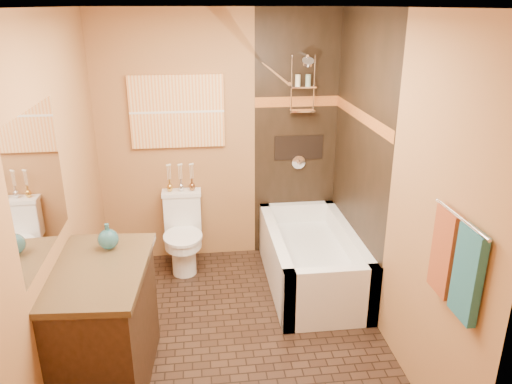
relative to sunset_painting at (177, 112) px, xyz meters
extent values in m
plane|color=black|center=(0.40, -1.48, -1.55)|extent=(3.00, 3.00, 0.00)
cube|color=#9F6B3D|center=(-0.80, -1.48, -0.30)|extent=(0.02, 3.00, 2.50)
cube|color=#9F6B3D|center=(1.60, -1.48, -0.30)|extent=(0.02, 3.00, 2.50)
cube|color=#9F6B3D|center=(0.40, 0.02, -0.30)|extent=(2.40, 0.02, 2.50)
cube|color=#9F6B3D|center=(0.40, -2.98, -0.30)|extent=(2.40, 0.02, 2.50)
plane|color=silver|center=(0.40, -1.48, 0.95)|extent=(3.00, 3.00, 0.00)
cube|color=black|center=(1.18, 0.01, -0.30)|extent=(0.85, 0.01, 2.50)
cube|color=black|center=(1.59, -0.73, -0.30)|extent=(0.01, 1.50, 2.50)
cube|color=#9C451C|center=(1.18, 0.00, 0.07)|extent=(0.85, 0.01, 0.10)
cube|color=#9C451C|center=(1.58, -0.73, 0.07)|extent=(0.01, 1.50, 0.10)
cube|color=black|center=(1.20, 0.01, -0.40)|extent=(0.50, 0.01, 0.25)
cylinder|color=silver|center=(1.20, -0.12, 0.53)|extent=(0.02, 0.26, 0.02)
cylinder|color=silver|center=(1.20, -0.28, 0.48)|extent=(0.11, 0.11, 0.09)
cylinder|color=silver|center=(1.20, -0.01, -0.55)|extent=(0.14, 0.02, 0.14)
cylinder|color=silver|center=(0.80, -0.73, 0.47)|extent=(0.03, 1.55, 0.03)
cylinder|color=silver|center=(1.55, -2.53, -0.10)|extent=(0.02, 0.55, 0.02)
cube|color=#1B4B5B|center=(1.56, -2.66, -0.37)|extent=(0.05, 0.22, 0.52)
cube|color=maroon|center=(1.56, -2.40, -0.37)|extent=(0.05, 0.22, 0.52)
cube|color=orange|center=(0.00, 0.00, 0.00)|extent=(0.90, 0.04, 0.70)
cube|color=white|center=(-0.79, -1.83, -0.05)|extent=(0.01, 1.00, 0.90)
cube|color=white|center=(1.20, -1.43, -1.27)|extent=(0.80, 0.10, 0.55)
cube|color=white|center=(1.20, -0.03, -1.27)|extent=(0.80, 0.10, 0.55)
cube|color=white|center=(0.85, -0.73, -1.27)|extent=(0.10, 1.50, 0.55)
cube|color=white|center=(1.55, -0.73, -1.27)|extent=(0.10, 1.50, 0.55)
cube|color=white|center=(1.20, -0.73, -1.38)|extent=(0.64, 1.34, 0.35)
cube|color=white|center=(0.00, -0.09, -1.01)|extent=(0.37, 0.17, 0.37)
cube|color=white|center=(0.00, -0.09, -0.80)|extent=(0.39, 0.19, 0.04)
cylinder|color=white|center=(0.00, -0.38, -1.37)|extent=(0.23, 0.23, 0.37)
cylinder|color=white|center=(0.00, -0.38, -1.20)|extent=(0.36, 0.36, 0.10)
cylinder|color=white|center=(0.00, -0.38, -1.15)|extent=(0.38, 0.38, 0.03)
cube|color=black|center=(-0.52, -1.83, -1.12)|extent=(0.66, 1.01, 0.86)
cube|color=black|center=(-0.51, -1.83, -0.67)|extent=(0.70, 1.07, 0.04)
camera|label=1|loc=(0.17, -4.81, 0.97)|focal=35.00mm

